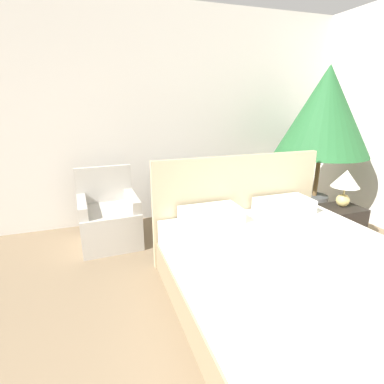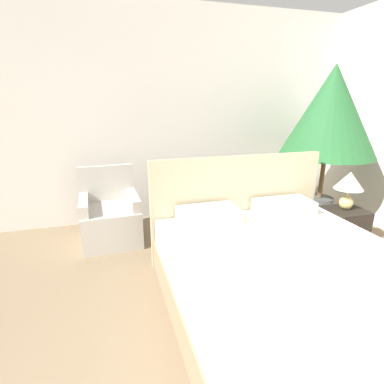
{
  "view_description": "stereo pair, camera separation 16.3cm",
  "coord_description": "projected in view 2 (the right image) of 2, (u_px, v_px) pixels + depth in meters",
  "views": [
    {
      "loc": [
        -0.96,
        -0.28,
        1.69
      ],
      "look_at": [
        0.11,
        2.85,
        0.66
      ],
      "focal_mm": 28.0,
      "sensor_mm": 36.0,
      "label": 1
    },
    {
      "loc": [
        -0.81,
        -0.33,
        1.69
      ],
      "look_at": [
        0.11,
        2.85,
        0.66
      ],
      "focal_mm": 28.0,
      "sensor_mm": 36.0,
      "label": 2
    }
  ],
  "objects": [
    {
      "name": "wall_back",
      "position": [
        164.0,
        117.0,
        4.15
      ],
      "size": [
        10.0,
        0.06,
        2.9
      ],
      "color": "silver",
      "rests_on": "ground_plane"
    },
    {
      "name": "bed",
      "position": [
        289.0,
        282.0,
        2.39
      ],
      "size": [
        1.9,
        2.22,
        1.13
      ],
      "color": "#8C7A5B",
      "rests_on": "ground_plane"
    },
    {
      "name": "armchair_near_window_left",
      "position": [
        111.0,
        220.0,
        3.67
      ],
      "size": [
        0.71,
        0.72,
        0.9
      ],
      "rotation": [
        0.0,
        0.0,
        0.04
      ],
      "color": "#B7B2A8",
      "rests_on": "ground_plane"
    },
    {
      "name": "armchair_near_window_right",
      "position": [
        193.0,
        211.0,
        3.95
      ],
      "size": [
        0.75,
        0.76,
        0.9
      ],
      "rotation": [
        0.0,
        0.0,
        0.11
      ],
      "color": "#B7B2A8",
      "rests_on": "ground_plane"
    },
    {
      "name": "potted_palm",
      "position": [
        330.0,
        115.0,
        3.85
      ],
      "size": [
        1.22,
        1.22,
        2.12
      ],
      "color": "#4C4C4C",
      "rests_on": "ground_plane"
    },
    {
      "name": "nightstand",
      "position": [
        342.0,
        230.0,
        3.42
      ],
      "size": [
        0.44,
        0.38,
        0.51
      ],
      "color": "black",
      "rests_on": "ground_plane"
    },
    {
      "name": "table_lamp",
      "position": [
        349.0,
        184.0,
        3.28
      ],
      "size": [
        0.31,
        0.31,
        0.43
      ],
      "color": "tan",
      "rests_on": "nightstand"
    }
  ]
}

